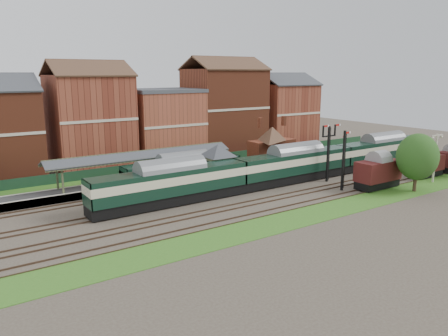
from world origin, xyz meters
TOP-DOWN VIEW (x-y plane):
  - ground at (0.00, 0.00)m, footprint 160.00×160.00m
  - grass_back at (0.00, 16.00)m, footprint 90.00×4.50m
  - grass_front at (0.00, -12.00)m, footprint 90.00×5.00m
  - fence at (0.00, 18.00)m, footprint 90.00×0.12m
  - platform at (-5.00, 9.75)m, footprint 55.00×3.40m
  - signal_box at (-3.00, 3.25)m, footprint 5.40×5.40m
  - brick_hut at (5.00, 3.25)m, footprint 3.20×2.64m
  - station_building at (12.00, 9.75)m, footprint 8.10×8.10m
  - canopy at (-11.00, 9.75)m, footprint 26.00×3.89m
  - semaphore_bracket at (12.04, -2.50)m, footprint 3.60×0.25m
  - semaphore_siding at (10.02, -7.00)m, footprint 1.23×0.25m
  - yard_lamp at (24.00, -11.50)m, footprint 2.60×0.22m
  - town_backdrop at (-0.18, 25.00)m, footprint 69.00×10.00m
  - dmu_train at (8.16, 0.00)m, footprint 59.85×3.14m
  - platform_railcar at (-6.52, 6.50)m, footprint 17.26×2.72m
  - goods_van_a at (14.74, -9.00)m, footprint 6.62×2.87m
  - goods_van_b at (26.40, -9.00)m, footprint 5.69×2.47m
  - tree_far at (17.37, -12.87)m, footprint 5.29×5.29m

SIDE VIEW (x-z plane):
  - ground at x=0.00m, z-range 0.00..0.00m
  - grass_back at x=0.00m, z-range 0.00..0.06m
  - grass_front at x=0.00m, z-range 0.00..0.06m
  - platform at x=-5.00m, z-range 0.00..1.00m
  - fence at x=0.00m, z-range 0.00..1.50m
  - brick_hut at x=5.00m, z-range -0.28..2.67m
  - goods_van_b at x=26.40m, z-range 0.25..3.70m
  - goods_van_a at x=14.74m, z-range 0.26..4.28m
  - platform_railcar at x=-6.52m, z-range 0.34..4.32m
  - dmu_train at x=8.16m, z-range 0.37..4.97m
  - signal_box at x=-3.00m, z-range 0.19..6.19m
  - station_building at x=12.00m, z-range 1.01..6.91m
  - yard_lamp at x=24.00m, z-range 0.49..7.49m
  - semaphore_siding at x=10.02m, z-range 0.16..8.16m
  - canopy at x=-11.00m, z-range 2.54..6.62m
  - semaphore_bracket at x=12.04m, z-range 0.54..8.72m
  - tree_far at x=17.37m, z-range 0.81..8.53m
  - town_backdrop at x=-0.18m, z-range -1.00..15.00m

